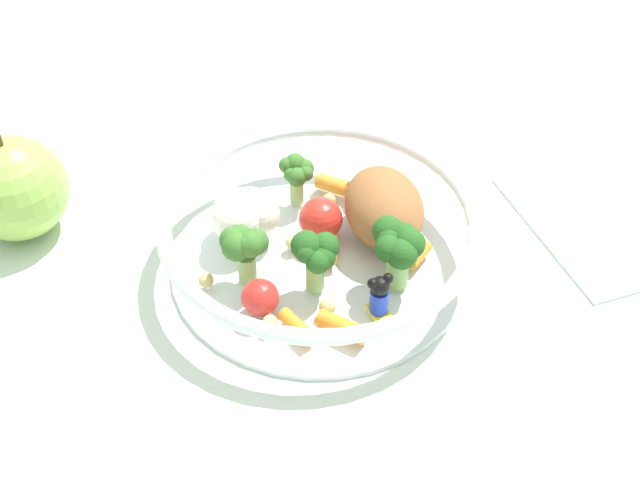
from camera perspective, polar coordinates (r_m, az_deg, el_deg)
name	(u,v)px	position (r m, az deg, el deg)	size (l,w,h in m)	color
ground_plane	(338,262)	(0.63, 1.24, -1.50)	(2.40, 2.40, 0.00)	silver
food_container	(320,232)	(0.61, 0.03, 0.56)	(0.23, 0.23, 0.06)	white
loose_apple	(15,188)	(0.67, -19.96, 3.31)	(0.08, 0.08, 0.09)	#8CB74C
folded_napkin	(598,221)	(0.69, 18.30, 1.26)	(0.15, 0.10, 0.01)	white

